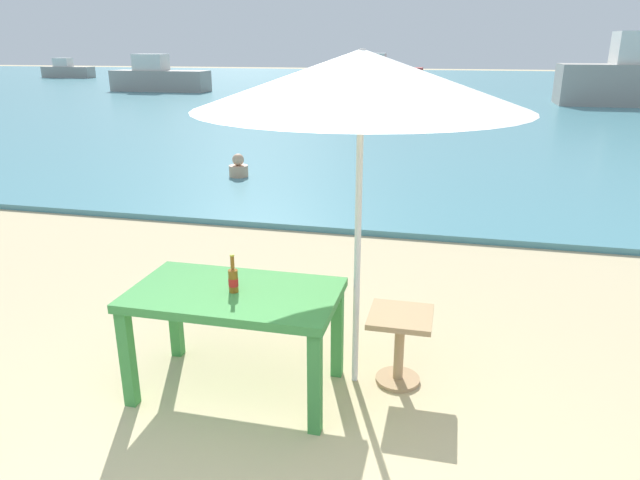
% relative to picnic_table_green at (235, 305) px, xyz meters
% --- Properties ---
extents(sea_water, '(120.00, 50.00, 0.08)m').
position_rel_picnic_table_green_xyz_m(sea_water, '(0.42, 28.61, -0.61)').
color(sea_water, teal).
rests_on(sea_water, ground_plane).
extents(picnic_table_green, '(1.40, 0.80, 0.76)m').
position_rel_picnic_table_green_xyz_m(picnic_table_green, '(0.00, 0.00, 0.00)').
color(picnic_table_green, '#3D8C42').
rests_on(picnic_table_green, ground_plane).
extents(beer_bottle_amber, '(0.07, 0.07, 0.26)m').
position_rel_picnic_table_green_xyz_m(beer_bottle_amber, '(0.00, -0.02, 0.20)').
color(beer_bottle_amber, brown).
rests_on(beer_bottle_amber, picnic_table_green).
extents(patio_umbrella, '(2.10, 2.10, 2.30)m').
position_rel_picnic_table_green_xyz_m(patio_umbrella, '(0.78, 0.30, 1.47)').
color(patio_umbrella, silver).
rests_on(patio_umbrella, ground_plane).
extents(side_table_wood, '(0.44, 0.44, 0.54)m').
position_rel_picnic_table_green_xyz_m(side_table_wood, '(1.09, 0.35, -0.30)').
color(side_table_wood, tan).
rests_on(side_table_wood, ground_plane).
extents(swimmer_person, '(0.34, 0.34, 0.41)m').
position_rel_picnic_table_green_xyz_m(swimmer_person, '(-2.37, 6.20, -0.41)').
color(swimmer_person, tan).
rests_on(swimmer_person, sea_water).
extents(boat_sailboat, '(4.92, 1.34, 1.79)m').
position_rel_picnic_table_green_xyz_m(boat_sailboat, '(-3.27, 31.07, 0.07)').
color(boat_sailboat, maroon).
rests_on(boat_sailboat, sea_water).
extents(boat_fishing_trawler, '(4.98, 1.36, 1.81)m').
position_rel_picnic_table_green_xyz_m(boat_fishing_trawler, '(-13.47, 24.09, 0.08)').
color(boat_fishing_trawler, gray).
rests_on(boat_fishing_trawler, sea_water).
extents(boat_ferry, '(3.73, 1.02, 1.36)m').
position_rel_picnic_table_green_xyz_m(boat_ferry, '(-26.08, 34.15, -0.08)').
color(boat_ferry, gray).
rests_on(boat_ferry, sea_water).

